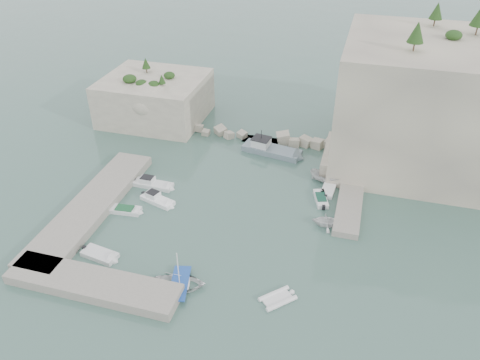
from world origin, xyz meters
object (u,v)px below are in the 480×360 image
(tender_east_b, at_px, (321,201))
(tender_east_c, at_px, (329,189))
(motorboat_e, at_px, (100,256))
(motorboat_b, at_px, (158,202))
(inflatable_dinghy, at_px, (278,300))
(motorboat_c, at_px, (125,212))
(work_boat, at_px, (272,153))
(tender_east_d, at_px, (326,182))
(tender_east_a, at_px, (326,225))
(motorboat_a, at_px, (153,186))
(rowboat, at_px, (180,287))

(tender_east_b, bearing_deg, tender_east_c, -32.22)
(motorboat_e, bearing_deg, tender_east_c, 50.73)
(motorboat_b, distance_m, inflatable_dinghy, 21.39)
(motorboat_c, xyz_separation_m, tender_east_c, (23.50, 11.65, 0.00))
(motorboat_b, height_order, work_boat, work_boat)
(tender_east_b, relative_size, tender_east_d, 0.89)
(motorboat_c, relative_size, tender_east_b, 1.06)
(motorboat_c, bearing_deg, tender_east_d, 24.83)
(tender_east_a, distance_m, tender_east_c, 7.63)
(motorboat_e, distance_m, work_boat, 29.86)
(motorboat_e, distance_m, tender_east_c, 29.75)
(motorboat_a, bearing_deg, motorboat_c, -98.06)
(work_boat, bearing_deg, tender_east_a, -46.69)
(tender_east_a, xyz_separation_m, tender_east_b, (-1.27, 4.81, 0.00))
(tender_east_b, height_order, work_boat, work_boat)
(inflatable_dinghy, distance_m, tender_east_a, 13.15)
(motorboat_c, xyz_separation_m, inflatable_dinghy, (20.94, -8.74, 0.00))
(tender_east_c, height_order, tender_east_d, tender_east_d)
(tender_east_d, bearing_deg, motorboat_e, 147.19)
(motorboat_a, height_order, inflatable_dinghy, motorboat_a)
(motorboat_e, bearing_deg, rowboat, -0.42)
(motorboat_a, relative_size, tender_east_d, 1.28)
(motorboat_a, height_order, work_boat, work_boat)
(inflatable_dinghy, bearing_deg, tender_east_d, 40.04)
(inflatable_dinghy, bearing_deg, tender_east_b, 39.08)
(motorboat_e, relative_size, inflatable_dinghy, 1.17)
(work_boat, bearing_deg, tender_east_c, -28.13)
(motorboat_e, relative_size, rowboat, 0.83)
(motorboat_a, distance_m, rowboat, 18.72)
(motorboat_b, height_order, inflatable_dinghy, motorboat_b)
(tender_east_a, bearing_deg, inflatable_dinghy, 156.15)
(rowboat, bearing_deg, tender_east_a, -56.35)
(inflatable_dinghy, bearing_deg, motorboat_b, 101.97)
(inflatable_dinghy, bearing_deg, tender_east_c, 37.89)
(rowboat, xyz_separation_m, inflatable_dinghy, (9.82, 0.97, 0.00))
(motorboat_a, bearing_deg, tender_east_b, 8.68)
(motorboat_a, distance_m, tender_east_b, 21.96)
(motorboat_b, distance_m, tender_east_d, 22.36)
(tender_east_a, bearing_deg, motorboat_a, 74.87)
(motorboat_e, distance_m, tender_east_a, 25.87)
(motorboat_b, bearing_deg, tender_east_a, 20.30)
(motorboat_c, relative_size, inflatable_dinghy, 1.15)
(motorboat_b, xyz_separation_m, tender_east_d, (19.85, 10.29, 0.00))
(motorboat_c, xyz_separation_m, motorboat_a, (1.00, 6.04, 0.00))
(motorboat_b, relative_size, inflatable_dinghy, 1.33)
(tender_east_a, bearing_deg, rowboat, 126.60)
(tender_east_b, xyz_separation_m, work_boat, (-8.59, 10.03, 0.00))
(motorboat_e, xyz_separation_m, tender_east_a, (22.91, 12.01, 0.00))
(motorboat_c, height_order, tender_east_a, tender_east_a)
(motorboat_c, bearing_deg, tender_east_b, 16.03)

